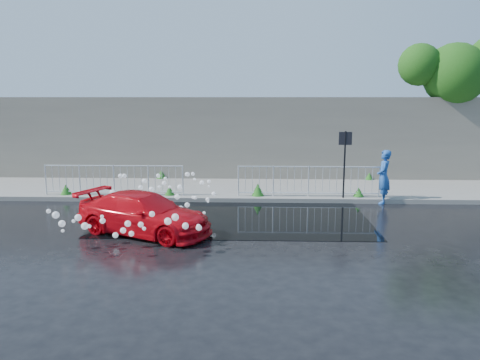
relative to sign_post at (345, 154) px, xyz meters
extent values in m
plane|color=black|center=(-4.20, -3.10, -1.72)|extent=(90.00, 90.00, 0.00)
cube|color=slate|center=(-4.20, 1.90, -1.65)|extent=(30.00, 4.00, 0.15)
cube|color=slate|center=(-4.20, -0.10, -1.64)|extent=(30.00, 0.25, 0.16)
cube|color=#6C655A|center=(-4.20, 4.10, 0.18)|extent=(30.00, 0.60, 3.50)
cube|color=black|center=(-3.70, -2.10, -1.72)|extent=(8.00, 5.00, 0.01)
cylinder|color=black|center=(0.00, 0.00, -0.47)|extent=(0.06, 0.06, 2.50)
cube|color=black|center=(0.00, 0.00, 0.53)|extent=(0.45, 0.04, 0.45)
cylinder|color=#332114|center=(5.80, 5.10, 0.78)|extent=(0.36, 0.36, 5.00)
sphere|color=#16360D|center=(5.30, 4.30, 2.88)|extent=(2.64, 2.64, 2.64)
sphere|color=#16360D|center=(3.80, 4.30, 3.28)|extent=(1.78, 1.78, 1.78)
cylinder|color=silver|center=(-10.70, 0.25, -1.02)|extent=(0.05, 0.05, 1.10)
cylinder|color=silver|center=(-5.70, 0.25, -1.02)|extent=(0.05, 0.05, 1.10)
cylinder|color=silver|center=(-8.20, 0.25, -0.50)|extent=(5.00, 0.04, 0.04)
cylinder|color=silver|center=(-8.20, 0.25, -1.45)|extent=(5.00, 0.04, 0.04)
cylinder|color=silver|center=(-3.70, 0.25, -1.02)|extent=(0.05, 0.05, 1.10)
cylinder|color=silver|center=(1.30, 0.25, -1.02)|extent=(0.05, 0.05, 1.10)
cylinder|color=silver|center=(-1.20, 0.25, -0.50)|extent=(5.00, 0.04, 0.04)
cylinder|color=silver|center=(-1.20, 0.25, -1.45)|extent=(5.00, 0.04, 0.04)
cone|color=#165419|center=(-10.00, 0.30, -1.39)|extent=(0.40, 0.40, 0.37)
cone|color=#165419|center=(-6.20, 0.30, -1.41)|extent=(0.36, 0.36, 0.33)
cone|color=#165419|center=(-3.00, 0.30, -1.35)|extent=(0.44, 0.44, 0.45)
cone|color=#165419|center=(0.60, 0.30, -1.41)|extent=(0.38, 0.38, 0.32)
cone|color=#165419|center=(-7.20, 3.80, -1.40)|extent=(0.42, 0.42, 0.35)
cone|color=#165419|center=(1.80, 3.80, -1.42)|extent=(0.34, 0.34, 0.30)
sphere|color=white|center=(-6.14, -1.75, -0.88)|extent=(0.10, 0.10, 0.10)
sphere|color=white|center=(-5.46, -2.61, -1.36)|extent=(0.06, 0.06, 0.06)
sphere|color=white|center=(-4.94, -3.19, -1.54)|extent=(0.15, 0.15, 0.15)
sphere|color=white|center=(-4.60, -1.26, -0.78)|extent=(0.12, 0.12, 0.12)
sphere|color=white|center=(-5.79, -2.94, -1.46)|extent=(0.13, 0.13, 0.13)
sphere|color=white|center=(-5.13, -2.57, -1.27)|extent=(0.16, 0.16, 0.16)
sphere|color=white|center=(-4.38, -1.99, -1.04)|extent=(0.14, 0.14, 0.14)
sphere|color=white|center=(-5.05, -1.38, -0.69)|extent=(0.09, 0.09, 0.09)
sphere|color=white|center=(-7.45, -2.19, -1.04)|extent=(0.17, 0.17, 0.17)
sphere|color=white|center=(-5.37, -0.83, -0.62)|extent=(0.16, 0.16, 0.16)
sphere|color=white|center=(-7.71, -0.60, -0.73)|extent=(0.16, 0.16, 0.16)
sphere|color=white|center=(-4.59, -2.86, -1.43)|extent=(0.09, 0.09, 0.09)
sphere|color=white|center=(-4.57, -1.61, -0.88)|extent=(0.06, 0.06, 0.06)
sphere|color=white|center=(-6.81, -2.61, -1.22)|extent=(0.15, 0.15, 0.15)
sphere|color=white|center=(-5.77, -1.91, -0.85)|extent=(0.09, 0.09, 0.09)
sphere|color=white|center=(-4.91, -2.42, -1.07)|extent=(0.11, 0.11, 0.11)
sphere|color=white|center=(-6.31, -1.01, -0.64)|extent=(0.14, 0.14, 0.14)
sphere|color=white|center=(-5.83, -2.68, -1.24)|extent=(0.08, 0.08, 0.08)
sphere|color=white|center=(-4.81, -1.43, -0.79)|extent=(0.16, 0.16, 0.16)
sphere|color=white|center=(-6.73, -1.22, -0.79)|extent=(0.16, 0.16, 0.16)
sphere|color=white|center=(-7.71, -2.85, -1.41)|extent=(0.09, 0.09, 0.09)
sphere|color=white|center=(-6.91, -2.53, -1.10)|extent=(0.11, 0.11, 0.11)
sphere|color=white|center=(-5.31, -2.71, -1.35)|extent=(0.18, 0.18, 0.18)
sphere|color=white|center=(-5.95, -2.75, -1.44)|extent=(0.17, 0.17, 0.17)
sphere|color=white|center=(-6.04, -1.44, -0.82)|extent=(0.15, 0.15, 0.15)
sphere|color=white|center=(-5.19, -0.80, -0.61)|extent=(0.13, 0.13, 0.13)
sphere|color=white|center=(-6.36, -1.88, -0.93)|extent=(0.16, 0.16, 0.16)
sphere|color=white|center=(-7.51, -0.80, -0.69)|extent=(0.16, 0.16, 0.16)
sphere|color=white|center=(-5.52, -2.05, -1.13)|extent=(0.17, 0.17, 0.17)
sphere|color=white|center=(-6.44, -2.45, -1.24)|extent=(0.13, 0.13, 0.13)
sphere|color=white|center=(-5.01, -2.12, -1.13)|extent=(0.10, 0.10, 0.10)
sphere|color=white|center=(-5.45, -1.90, -0.85)|extent=(0.16, 0.16, 0.16)
sphere|color=white|center=(-6.47, -2.95, -1.25)|extent=(0.13, 0.13, 0.13)
sphere|color=white|center=(-4.55, -2.28, -1.16)|extent=(0.12, 0.12, 0.12)
sphere|color=white|center=(-6.71, -2.18, -1.12)|extent=(0.17, 0.17, 0.17)
sphere|color=white|center=(-4.52, -2.40, -1.20)|extent=(0.06, 0.06, 0.06)
sphere|color=white|center=(-6.06, -1.11, -0.72)|extent=(0.12, 0.12, 0.12)
sphere|color=white|center=(-6.69, -1.94, -0.87)|extent=(0.14, 0.14, 0.14)
sphere|color=white|center=(-7.62, -1.83, -1.04)|extent=(0.17, 0.17, 0.17)
sphere|color=white|center=(-5.42, -5.99, -0.68)|extent=(0.13, 0.13, 0.13)
sphere|color=white|center=(-6.56, -6.01, -0.74)|extent=(0.08, 0.08, 0.08)
sphere|color=white|center=(-7.23, -5.33, -1.17)|extent=(0.18, 0.18, 0.18)
sphere|color=white|center=(-7.53, -5.27, -1.06)|extent=(0.09, 0.09, 0.09)
sphere|color=white|center=(-5.13, -5.64, -0.94)|extent=(0.17, 0.17, 0.17)
sphere|color=white|center=(-5.76, -5.38, -1.20)|extent=(0.10, 0.10, 0.10)
sphere|color=white|center=(-7.30, -5.53, -0.90)|extent=(0.16, 0.16, 0.16)
sphere|color=white|center=(-6.30, -5.30, -1.28)|extent=(0.15, 0.15, 0.15)
sphere|color=white|center=(-7.75, -5.41, -1.27)|extent=(0.08, 0.08, 0.08)
sphere|color=white|center=(-5.89, -5.17, -1.16)|extent=(0.14, 0.14, 0.14)
sphere|color=white|center=(-7.20, -5.12, -1.23)|extent=(0.10, 0.10, 0.10)
sphere|color=white|center=(-4.47, -5.09, -1.25)|extent=(0.15, 0.15, 0.15)
sphere|color=white|center=(-6.11, -5.28, -1.36)|extent=(0.14, 0.14, 0.14)
sphere|color=white|center=(-7.59, -6.08, -0.70)|extent=(0.17, 0.17, 0.17)
sphere|color=white|center=(-4.95, -5.66, -0.84)|extent=(0.17, 0.17, 0.17)
sphere|color=white|center=(-7.74, -5.45, -1.08)|extent=(0.17, 0.17, 0.17)
sphere|color=white|center=(-6.20, -5.23, -1.13)|extent=(0.16, 0.16, 0.16)
sphere|color=white|center=(-6.61, -4.95, -1.51)|extent=(0.15, 0.15, 0.15)
sphere|color=white|center=(-6.54, -6.03, -0.84)|extent=(0.13, 0.13, 0.13)
sphere|color=white|center=(-4.71, -5.69, -1.04)|extent=(0.16, 0.16, 0.16)
sphere|color=white|center=(-7.85, -5.86, -0.67)|extent=(0.11, 0.11, 0.11)
sphere|color=white|center=(-4.44, -5.40, -1.12)|extent=(0.10, 0.10, 0.10)
imported|color=red|center=(-6.08, -4.06, -1.17)|extent=(4.14, 2.98, 1.11)
imported|color=#2152A5|center=(1.35, -0.10, -0.79)|extent=(0.61, 0.78, 1.87)
camera|label=1|loc=(-3.07, -16.19, 1.92)|focal=35.00mm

